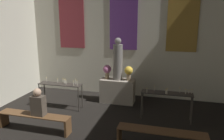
{
  "coord_description": "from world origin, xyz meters",
  "views": [
    {
      "loc": [
        1.82,
        2.64,
        3.02
      ],
      "look_at": [
        0.0,
        9.35,
        1.41
      ],
      "focal_mm": 35.0,
      "sensor_mm": 36.0,
      "label": 1
    }
  ],
  "objects_px": {
    "candle_rack_right": "(167,97)",
    "pew_back_right": "(161,135)",
    "altar": "(118,91)",
    "pew_back_left": "(34,119)",
    "flower_vase_right": "(129,72)",
    "statue": "(118,60)",
    "person_seated": "(38,103)",
    "candle_rack_left": "(61,87)",
    "flower_vase_left": "(107,70)"
  },
  "relations": [
    {
      "from": "statue",
      "to": "candle_rack_right",
      "type": "height_order",
      "value": "statue"
    },
    {
      "from": "candle_rack_left",
      "to": "candle_rack_right",
      "type": "height_order",
      "value": "candle_rack_right"
    },
    {
      "from": "pew_back_left",
      "to": "flower_vase_left",
      "type": "bearing_deg",
      "value": 64.01
    },
    {
      "from": "flower_vase_left",
      "to": "candle_rack_left",
      "type": "xyz_separation_m",
      "value": [
        -1.37,
        -1.04,
        -0.45
      ]
    },
    {
      "from": "candle_rack_right",
      "to": "person_seated",
      "type": "distance_m",
      "value": 3.72
    },
    {
      "from": "flower_vase_right",
      "to": "candle_rack_right",
      "type": "bearing_deg",
      "value": -37.13
    },
    {
      "from": "candle_rack_left",
      "to": "pew_back_left",
      "type": "relative_size",
      "value": 0.73
    },
    {
      "from": "statue",
      "to": "flower_vase_right",
      "type": "distance_m",
      "value": 0.56
    },
    {
      "from": "flower_vase_left",
      "to": "flower_vase_right",
      "type": "relative_size",
      "value": 1.0
    },
    {
      "from": "candle_rack_right",
      "to": "pew_back_right",
      "type": "distance_m",
      "value": 1.7
    },
    {
      "from": "altar",
      "to": "statue",
      "type": "bearing_deg",
      "value": 0.0
    },
    {
      "from": "pew_back_left",
      "to": "flower_vase_right",
      "type": "bearing_deg",
      "value": 51.79
    },
    {
      "from": "candle_rack_left",
      "to": "person_seated",
      "type": "xyz_separation_m",
      "value": [
        0.22,
        -1.65,
        0.07
      ]
    },
    {
      "from": "flower_vase_left",
      "to": "flower_vase_right",
      "type": "xyz_separation_m",
      "value": [
        0.81,
        0.0,
        0.0
      ]
    },
    {
      "from": "pew_back_left",
      "to": "person_seated",
      "type": "height_order",
      "value": "person_seated"
    },
    {
      "from": "candle_rack_left",
      "to": "candle_rack_right",
      "type": "bearing_deg",
      "value": -0.04
    },
    {
      "from": "flower_vase_left",
      "to": "person_seated",
      "type": "height_order",
      "value": "flower_vase_left"
    },
    {
      "from": "flower_vase_left",
      "to": "candle_rack_left",
      "type": "relative_size",
      "value": 0.34
    },
    {
      "from": "candle_rack_right",
      "to": "person_seated",
      "type": "bearing_deg",
      "value": -153.68
    },
    {
      "from": "altar",
      "to": "flower_vase_left",
      "type": "bearing_deg",
      "value": -180.0
    },
    {
      "from": "statue",
      "to": "pew_back_left",
      "type": "bearing_deg",
      "value": -122.52
    },
    {
      "from": "candle_rack_right",
      "to": "pew_back_right",
      "type": "bearing_deg",
      "value": -92.29
    },
    {
      "from": "altar",
      "to": "flower_vase_right",
      "type": "distance_m",
      "value": 0.86
    },
    {
      "from": "pew_back_right",
      "to": "person_seated",
      "type": "distance_m",
      "value": 3.3
    },
    {
      "from": "altar",
      "to": "flower_vase_left",
      "type": "height_order",
      "value": "flower_vase_left"
    },
    {
      "from": "altar",
      "to": "candle_rack_right",
      "type": "relative_size",
      "value": 0.82
    },
    {
      "from": "flower_vase_right",
      "to": "pew_back_right",
      "type": "relative_size",
      "value": 0.25
    },
    {
      "from": "altar",
      "to": "person_seated",
      "type": "distance_m",
      "value": 3.13
    },
    {
      "from": "statue",
      "to": "person_seated",
      "type": "relative_size",
      "value": 2.0
    },
    {
      "from": "candle_rack_left",
      "to": "pew_back_right",
      "type": "relative_size",
      "value": 0.73
    },
    {
      "from": "altar",
      "to": "pew_back_right",
      "type": "distance_m",
      "value": 3.2
    },
    {
      "from": "altar",
      "to": "statue",
      "type": "height_order",
      "value": "statue"
    },
    {
      "from": "altar",
      "to": "flower_vase_right",
      "type": "bearing_deg",
      "value": -0.0
    },
    {
      "from": "candle_rack_left",
      "to": "pew_back_left",
      "type": "height_order",
      "value": "candle_rack_left"
    },
    {
      "from": "flower_vase_left",
      "to": "flower_vase_right",
      "type": "height_order",
      "value": "same"
    },
    {
      "from": "statue",
      "to": "candle_rack_left",
      "type": "distance_m",
      "value": 2.22
    },
    {
      "from": "flower_vase_right",
      "to": "statue",
      "type": "bearing_deg",
      "value": 180.0
    },
    {
      "from": "candle_rack_left",
      "to": "candle_rack_right",
      "type": "relative_size",
      "value": 1.0
    },
    {
      "from": "flower_vase_left",
      "to": "candle_rack_right",
      "type": "relative_size",
      "value": 0.34
    },
    {
      "from": "statue",
      "to": "pew_back_left",
      "type": "xyz_separation_m",
      "value": [
        -1.72,
        -2.69,
        -1.23
      ]
    },
    {
      "from": "candle_rack_left",
      "to": "person_seated",
      "type": "bearing_deg",
      "value": -82.39
    },
    {
      "from": "candle_rack_right",
      "to": "flower_vase_right",
      "type": "bearing_deg",
      "value": 142.87
    },
    {
      "from": "flower_vase_right",
      "to": "candle_rack_right",
      "type": "xyz_separation_m",
      "value": [
        1.38,
        -1.04,
        -0.45
      ]
    },
    {
      "from": "flower_vase_left",
      "to": "pew_back_left",
      "type": "distance_m",
      "value": 3.12
    },
    {
      "from": "candle_rack_right",
      "to": "pew_back_right",
      "type": "relative_size",
      "value": 0.73
    },
    {
      "from": "candle_rack_left",
      "to": "pew_back_left",
      "type": "bearing_deg",
      "value": -88.1
    },
    {
      "from": "altar",
      "to": "statue",
      "type": "distance_m",
      "value": 1.14
    },
    {
      "from": "flower_vase_left",
      "to": "pew_back_right",
      "type": "xyz_separation_m",
      "value": [
        2.12,
        -2.69,
        -0.85
      ]
    },
    {
      "from": "candle_rack_left",
      "to": "candle_rack_right",
      "type": "distance_m",
      "value": 3.56
    },
    {
      "from": "flower_vase_left",
      "to": "candle_rack_right",
      "type": "distance_m",
      "value": 2.47
    }
  ]
}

